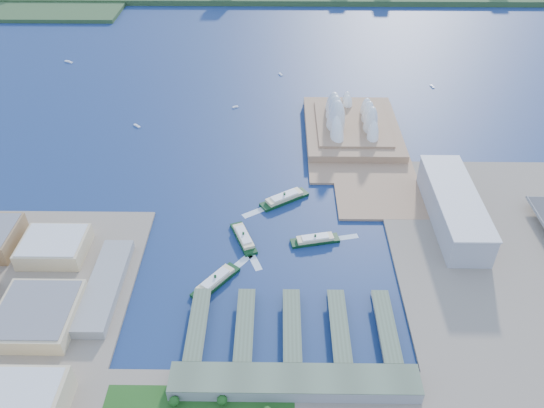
{
  "coord_description": "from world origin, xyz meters",
  "views": [
    {
      "loc": [
        0.09,
        -383.22,
        380.81
      ],
      "look_at": [
        -5.78,
        87.3,
        18.0
      ],
      "focal_mm": 35.0,
      "sensor_mm": 36.0,
      "label": 1
    }
  ],
  "objects_px": {
    "opera_house": "(353,112)",
    "ferry_d": "(315,238)",
    "toaster_building": "(453,208)",
    "ferry_b": "(284,197)",
    "ferry_a": "(243,236)",
    "ferry_c": "(215,279)"
  },
  "relations": [
    {
      "from": "ferry_d",
      "to": "ferry_b",
      "type": "bearing_deg",
      "value": 11.81
    },
    {
      "from": "ferry_c",
      "to": "opera_house",
      "type": "bearing_deg",
      "value": -80.97
    },
    {
      "from": "toaster_building",
      "to": "ferry_a",
      "type": "height_order",
      "value": "toaster_building"
    },
    {
      "from": "toaster_building",
      "to": "ferry_d",
      "type": "xyz_separation_m",
      "value": [
        -153.98,
        -35.37,
        -15.53
      ]
    },
    {
      "from": "opera_house",
      "to": "ferry_c",
      "type": "distance_m",
      "value": 341.85
    },
    {
      "from": "ferry_a",
      "to": "ferry_c",
      "type": "height_order",
      "value": "ferry_c"
    },
    {
      "from": "toaster_building",
      "to": "ferry_d",
      "type": "bearing_deg",
      "value": -167.06
    },
    {
      "from": "ferry_c",
      "to": "toaster_building",
      "type": "bearing_deg",
      "value": -120.96
    },
    {
      "from": "opera_house",
      "to": "toaster_building",
      "type": "relative_size",
      "value": 1.16
    },
    {
      "from": "ferry_a",
      "to": "ferry_c",
      "type": "distance_m",
      "value": 69.45
    },
    {
      "from": "opera_house",
      "to": "ferry_d",
      "type": "xyz_separation_m",
      "value": [
        -63.98,
        -235.37,
        -27.03
      ]
    },
    {
      "from": "toaster_building",
      "to": "ferry_c",
      "type": "height_order",
      "value": "toaster_building"
    },
    {
      "from": "toaster_building",
      "to": "ferry_d",
      "type": "distance_m",
      "value": 158.75
    },
    {
      "from": "opera_house",
      "to": "ferry_b",
      "type": "xyz_separation_m",
      "value": [
        -96.51,
        -162.71,
        -26.23
      ]
    },
    {
      "from": "opera_house",
      "to": "ferry_b",
      "type": "relative_size",
      "value": 2.95
    },
    {
      "from": "toaster_building",
      "to": "ferry_a",
      "type": "bearing_deg",
      "value": -171.87
    },
    {
      "from": "ferry_b",
      "to": "ferry_c",
      "type": "height_order",
      "value": "ferry_b"
    },
    {
      "from": "opera_house",
      "to": "toaster_building",
      "type": "height_order",
      "value": "opera_house"
    },
    {
      "from": "ferry_a",
      "to": "opera_house",
      "type": "bearing_deg",
      "value": 37.27
    },
    {
      "from": "opera_house",
      "to": "ferry_d",
      "type": "distance_m",
      "value": 245.41
    },
    {
      "from": "ferry_a",
      "to": "ferry_b",
      "type": "distance_m",
      "value": 83.25
    },
    {
      "from": "ferry_a",
      "to": "ferry_d",
      "type": "xyz_separation_m",
      "value": [
        77.12,
        -2.37,
        -0.16
      ]
    }
  ]
}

